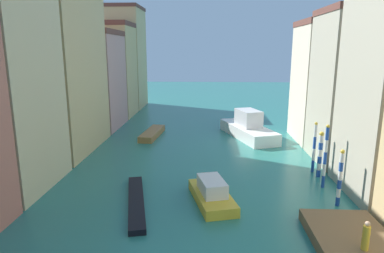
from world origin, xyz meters
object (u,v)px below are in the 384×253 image
(mooring_pole_3, at_px, (314,147))
(person_on_dock, at_px, (366,236))
(waterfront_dock, at_px, (354,243))
(vaporetto_white, at_px, (248,128))
(motorboat_1, at_px, (212,193))
(gondola_black, at_px, (136,201))
(mooring_pole_1, at_px, (325,156))
(motorboat_0, at_px, (152,133))
(mooring_pole_2, at_px, (320,154))
(mooring_pole_0, at_px, (340,177))

(mooring_pole_3, bearing_deg, person_on_dock, -95.55)
(waterfront_dock, xyz_separation_m, person_on_dock, (0.03, -1.12, 1.05))
(waterfront_dock, height_order, vaporetto_white, vaporetto_white)
(person_on_dock, bearing_deg, motorboat_1, 139.16)
(mooring_pole_3, height_order, gondola_black, mooring_pole_3)
(mooring_pole_1, xyz_separation_m, vaporetto_white, (-4.10, 15.47, -1.44))
(mooring_pole_3, bearing_deg, motorboat_0, 143.82)
(mooring_pole_2, relative_size, vaporetto_white, 0.37)
(person_on_dock, xyz_separation_m, vaporetto_white, (-3.05, 25.06, -0.28))
(person_on_dock, relative_size, mooring_pole_2, 0.39)
(mooring_pole_2, distance_m, vaporetto_white, 13.94)
(mooring_pole_1, bearing_deg, vaporetto_white, 104.83)
(gondola_black, height_order, motorboat_1, motorboat_1)
(mooring_pole_0, height_order, vaporetto_white, mooring_pole_0)
(person_on_dock, distance_m, motorboat_0, 28.93)
(person_on_dock, relative_size, mooring_pole_0, 0.38)
(mooring_pole_2, distance_m, motorboat_1, 10.56)
(vaporetto_white, distance_m, motorboat_1, 19.04)
(waterfront_dock, distance_m, vaporetto_white, 24.14)
(mooring_pole_2, xyz_separation_m, motorboat_1, (-9.02, -5.31, -1.39))
(waterfront_dock, height_order, motorboat_1, motorboat_1)
(mooring_pole_0, distance_m, motorboat_0, 24.36)
(waterfront_dock, distance_m, motorboat_0, 27.94)
(gondola_black, bearing_deg, person_on_dock, -24.79)
(waterfront_dock, relative_size, motorboat_0, 0.94)
(mooring_pole_0, relative_size, gondola_black, 0.47)
(gondola_black, bearing_deg, waterfront_dock, -20.58)
(mooring_pole_3, bearing_deg, vaporetto_white, 109.84)
(mooring_pole_1, relative_size, mooring_pole_3, 1.12)
(motorboat_0, bearing_deg, mooring_pole_1, -43.89)
(person_on_dock, relative_size, vaporetto_white, 0.14)
(mooring_pole_3, height_order, vaporetto_white, mooring_pole_3)
(mooring_pole_0, distance_m, mooring_pole_2, 5.51)
(mooring_pole_1, bearing_deg, mooring_pole_0, -90.43)
(mooring_pole_2, xyz_separation_m, vaporetto_white, (-4.47, 13.17, -0.91))
(waterfront_dock, distance_m, mooring_pole_1, 8.81)
(mooring_pole_1, height_order, gondola_black, mooring_pole_1)
(person_on_dock, bearing_deg, mooring_pole_1, 83.79)
(mooring_pole_1, distance_m, vaporetto_white, 16.07)
(person_on_dock, xyz_separation_m, mooring_pole_3, (1.27, 13.07, 0.89))
(person_on_dock, relative_size, mooring_pole_3, 0.34)
(mooring_pole_1, bearing_deg, motorboat_0, 136.11)
(mooring_pole_2, relative_size, motorboat_0, 0.56)
(mooring_pole_1, distance_m, gondola_black, 14.57)
(mooring_pole_0, distance_m, mooring_pole_3, 6.68)
(person_on_dock, distance_m, motorboat_1, 10.09)
(mooring_pole_3, distance_m, vaporetto_white, 12.79)
(waterfront_dock, distance_m, mooring_pole_0, 5.64)
(waterfront_dock, xyz_separation_m, mooring_pole_0, (1.05, 5.27, 1.72))
(mooring_pole_0, height_order, mooring_pole_1, mooring_pole_1)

